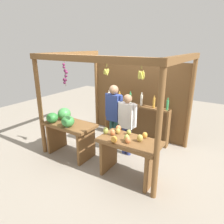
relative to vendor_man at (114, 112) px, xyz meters
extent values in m
plane|color=gray|center=(0.10, -0.01, -0.99)|extent=(12.00, 12.00, 0.00)
cylinder|color=brown|center=(-1.33, -1.09, 0.19)|extent=(0.10, 0.10, 2.36)
cylinder|color=brown|center=(1.52, -1.09, 0.19)|extent=(0.10, 0.10, 2.36)
cylinder|color=brown|center=(-1.33, 1.06, 0.19)|extent=(0.10, 0.10, 2.36)
cylinder|color=brown|center=(1.52, 1.06, 0.19)|extent=(0.10, 0.10, 2.36)
cube|color=brown|center=(0.10, -1.09, 1.31)|extent=(2.95, 0.12, 0.12)
cube|color=brown|center=(-1.33, -0.01, 1.31)|extent=(0.12, 2.25, 0.12)
cube|color=brown|center=(1.52, -0.01, 1.31)|extent=(0.12, 2.25, 0.12)
cube|color=brown|center=(0.10, 1.08, 0.07)|extent=(2.85, 0.04, 2.12)
cylinder|color=brown|center=(0.46, -0.95, 1.20)|extent=(0.02, 0.02, 0.06)
ellipsoid|color=#D1CC4C|center=(0.48, -0.95, 1.10)|extent=(0.04, 0.07, 0.11)
ellipsoid|color=#D1CC4C|center=(0.47, -0.93, 1.10)|extent=(0.07, 0.05, 0.11)
ellipsoid|color=#D1CC4C|center=(0.44, -0.93, 1.10)|extent=(0.07, 0.06, 0.11)
ellipsoid|color=#D1CC4C|center=(0.42, -0.96, 1.09)|extent=(0.04, 0.07, 0.11)
ellipsoid|color=#D1CC4C|center=(0.45, -0.97, 1.09)|extent=(0.06, 0.05, 0.11)
ellipsoid|color=#D1CC4C|center=(0.47, -0.98, 1.08)|extent=(0.07, 0.06, 0.11)
cylinder|color=brown|center=(1.10, -0.90, 1.20)|extent=(0.02, 0.02, 0.06)
ellipsoid|color=#D1CC4C|center=(1.14, -0.89, 1.08)|extent=(0.04, 0.06, 0.14)
ellipsoid|color=#D1CC4C|center=(1.13, -0.87, 1.07)|extent=(0.08, 0.07, 0.14)
ellipsoid|color=#D1CC4C|center=(1.10, -0.87, 1.09)|extent=(0.09, 0.04, 0.14)
ellipsoid|color=#D1CC4C|center=(1.07, -0.88, 1.07)|extent=(0.07, 0.07, 0.14)
ellipsoid|color=#D1CC4C|center=(1.07, -0.90, 1.08)|extent=(0.04, 0.08, 0.14)
ellipsoid|color=#D1CC4C|center=(1.08, -0.92, 1.08)|extent=(0.06, 0.05, 0.14)
ellipsoid|color=#D1CC4C|center=(1.10, -0.93, 1.08)|extent=(0.07, 0.04, 0.14)
ellipsoid|color=#D1CC4C|center=(1.12, -0.93, 1.07)|extent=(0.06, 0.06, 0.14)
cylinder|color=#4C422D|center=(-0.71, -0.82, 0.96)|extent=(0.01, 0.01, 0.55)
sphere|color=#601E42|center=(-0.72, -0.82, 1.15)|extent=(0.06, 0.06, 0.06)
sphere|color=#601E42|center=(-0.73, -0.82, 1.09)|extent=(0.06, 0.06, 0.06)
sphere|color=#511938|center=(-0.71, -0.81, 1.02)|extent=(0.07, 0.07, 0.07)
sphere|color=#601E42|center=(-0.69, -0.81, 0.99)|extent=(0.07, 0.07, 0.07)
sphere|color=#511938|center=(-0.70, -0.81, 0.91)|extent=(0.06, 0.06, 0.06)
sphere|color=#511938|center=(-0.72, -0.85, 0.83)|extent=(0.07, 0.07, 0.07)
sphere|color=#47142D|center=(-0.74, -0.80, 0.82)|extent=(0.07, 0.07, 0.07)
sphere|color=#511938|center=(-0.72, -0.85, 0.77)|extent=(0.06, 0.06, 0.06)
cube|color=brown|center=(-0.68, -0.82, -0.21)|extent=(1.20, 0.64, 0.06)
cube|color=brown|center=(-1.16, -0.82, -0.61)|extent=(0.06, 0.58, 0.75)
cube|color=brown|center=(-0.21, -0.82, -0.61)|extent=(0.06, 0.58, 0.75)
ellipsoid|color=#38843D|center=(-0.57, -0.97, -0.06)|extent=(0.39, 0.39, 0.25)
ellipsoid|color=#429347|center=(-0.98, -0.68, -0.04)|extent=(0.38, 0.38, 0.28)
ellipsoid|color=#2D7533|center=(-1.06, -0.99, -0.06)|extent=(0.36, 0.36, 0.23)
cylinder|color=white|center=(-0.58, -1.00, -0.14)|extent=(0.07, 0.07, 0.09)
cube|color=brown|center=(0.88, -0.82, -0.21)|extent=(1.20, 0.64, 0.06)
cube|color=brown|center=(0.40, -0.82, -0.61)|extent=(0.06, 0.58, 0.75)
cube|color=brown|center=(1.36, -0.82, -0.61)|extent=(0.06, 0.58, 0.75)
ellipsoid|color=#B79E47|center=(1.07, -0.76, -0.11)|extent=(0.12, 0.12, 0.15)
ellipsoid|color=#E07F47|center=(0.49, -0.81, -0.12)|extent=(0.12, 0.12, 0.13)
ellipsoid|color=#A8B24C|center=(0.34, -0.83, -0.11)|extent=(0.12, 0.12, 0.15)
ellipsoid|color=#A8B24C|center=(0.86, -0.88, -0.11)|extent=(0.14, 0.14, 0.14)
ellipsoid|color=gold|center=(1.08, -0.57, -0.12)|extent=(0.11, 0.11, 0.12)
ellipsoid|color=#B79E47|center=(0.54, -0.69, -0.12)|extent=(0.11, 0.11, 0.12)
ellipsoid|color=#E07F47|center=(0.91, -0.94, -0.12)|extent=(0.14, 0.14, 0.12)
ellipsoid|color=gold|center=(0.69, -1.06, -0.11)|extent=(0.13, 0.13, 0.13)
ellipsoid|color=#E07F47|center=(0.49, -0.58, -0.11)|extent=(0.16, 0.16, 0.13)
ellipsoid|color=#A8B24C|center=(0.75, -0.60, -0.13)|extent=(0.12, 0.12, 0.11)
cube|color=brown|center=(-0.73, 0.80, -0.49)|extent=(0.05, 0.20, 1.00)
cube|color=brown|center=(1.12, 0.80, -0.49)|extent=(0.05, 0.20, 1.00)
cube|color=brown|center=(0.19, 0.80, -0.01)|extent=(1.85, 0.22, 0.04)
cylinder|color=silver|center=(-0.67, 0.80, 0.13)|extent=(0.07, 0.07, 0.23)
cylinder|color=silver|center=(-0.67, 0.80, 0.27)|extent=(0.03, 0.03, 0.06)
cylinder|color=gold|center=(-0.32, 0.80, 0.13)|extent=(0.07, 0.07, 0.24)
cylinder|color=gold|center=(-0.32, 0.80, 0.28)|extent=(0.03, 0.03, 0.06)
cylinder|color=#338C4C|center=(0.02, 0.80, 0.16)|extent=(0.06, 0.06, 0.29)
cylinder|color=#338C4C|center=(0.02, 0.80, 0.33)|extent=(0.03, 0.03, 0.06)
cylinder|color=silver|center=(0.36, 0.80, 0.16)|extent=(0.06, 0.06, 0.29)
cylinder|color=silver|center=(0.36, 0.80, 0.34)|extent=(0.03, 0.03, 0.06)
cylinder|color=gold|center=(0.70, 0.80, 0.14)|extent=(0.06, 0.06, 0.26)
cylinder|color=gold|center=(0.70, 0.80, 0.30)|extent=(0.03, 0.03, 0.06)
cylinder|color=#338C4C|center=(1.05, 0.80, 0.14)|extent=(0.06, 0.06, 0.25)
cylinder|color=#338C4C|center=(1.05, 0.80, 0.29)|extent=(0.03, 0.03, 0.06)
cylinder|color=#27534E|center=(-0.06, 0.00, -0.60)|extent=(0.11, 0.11, 0.77)
cylinder|color=#27534E|center=(0.06, 0.00, -0.60)|extent=(0.11, 0.11, 0.77)
cube|color=#2D428C|center=(0.00, 0.00, 0.11)|extent=(0.32, 0.19, 0.65)
cylinder|color=#2D428C|center=(-0.20, 0.00, 0.14)|extent=(0.08, 0.08, 0.58)
cylinder|color=#2D428C|center=(0.20, 0.00, 0.14)|extent=(0.08, 0.08, 0.58)
sphere|color=#997051|center=(0.00, 0.00, 0.54)|extent=(0.22, 0.22, 0.22)
cylinder|color=navy|center=(0.36, -0.08, -0.64)|extent=(0.11, 0.11, 0.70)
cylinder|color=navy|center=(0.48, -0.08, -0.64)|extent=(0.11, 0.11, 0.70)
cube|color=white|center=(0.42, -0.08, 0.01)|extent=(0.32, 0.19, 0.59)
cylinder|color=white|center=(0.22, -0.08, 0.04)|extent=(0.08, 0.08, 0.53)
cylinder|color=white|center=(0.62, -0.08, 0.04)|extent=(0.08, 0.08, 0.53)
sphere|color=#997051|center=(0.42, -0.08, 0.40)|extent=(0.20, 0.20, 0.20)
camera|label=1|loc=(2.48, -3.87, 1.54)|focal=32.09mm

